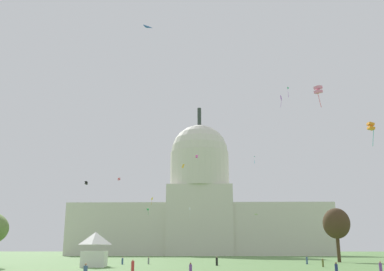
{
  "coord_description": "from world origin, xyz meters",
  "views": [
    {
      "loc": [
        2.5,
        -36.89,
        3.3
      ],
      "look_at": [
        -0.8,
        76.47,
        32.61
      ],
      "focal_mm": 40.8,
      "sensor_mm": 36.0,
      "label": 1
    }
  ],
  "objects_px": {
    "kite_pink_mid": "(318,90)",
    "kite_blue_high": "(146,29)",
    "capitol_building": "(200,208)",
    "kite_red_mid": "(119,179)",
    "kite_lime_low": "(257,215)",
    "kite_green_low": "(148,209)",
    "kite_orange_mid": "(371,126)",
    "person_purple_deep_crowd": "(191,269)",
    "kite_white_mid": "(190,210)",
    "person_purple_edge_east": "(381,269)",
    "person_black_front_center": "(217,261)",
    "kite_black_mid": "(86,183)",
    "kite_magenta_high": "(197,156)",
    "kite_violet_high": "(281,99)",
    "kite_gold_mid": "(183,166)",
    "kite_turquoise_high": "(289,89)",
    "event_tent": "(95,249)",
    "person_denim_lawn_far_right": "(122,261)",
    "person_olive_front_right": "(323,263)",
    "person_red_front_left": "(133,266)",
    "kite_yellow_mid": "(152,199)",
    "person_denim_back_center": "(307,260)",
    "kite_cyan_mid": "(255,158)",
    "tree_east_far": "(336,224)",
    "person_grey_back_right": "(149,261)",
    "person_teal_edge_west": "(105,261)",
    "person_navy_near_tree_east": "(336,270)"
  },
  "relations": [
    {
      "from": "person_denim_back_center",
      "to": "kite_green_low",
      "type": "xyz_separation_m",
      "value": [
        -43.21,
        72.98,
        16.82
      ]
    },
    {
      "from": "event_tent",
      "to": "kite_magenta_high",
      "type": "distance_m",
      "value": 88.0
    },
    {
      "from": "kite_orange_mid",
      "to": "person_black_front_center",
      "type": "bearing_deg",
      "value": 40.27
    },
    {
      "from": "person_grey_back_right",
      "to": "kite_violet_high",
      "type": "bearing_deg",
      "value": -35.63
    },
    {
      "from": "kite_magenta_high",
      "to": "tree_east_far",
      "type": "bearing_deg",
      "value": -41.09
    },
    {
      "from": "person_red_front_left",
      "to": "person_denim_lawn_far_right",
      "type": "xyz_separation_m",
      "value": [
        -6.39,
        26.27,
        -0.04
      ]
    },
    {
      "from": "capitol_building",
      "to": "kite_red_mid",
      "type": "height_order",
      "value": "capitol_building"
    },
    {
      "from": "kite_yellow_mid",
      "to": "person_olive_front_right",
      "type": "bearing_deg",
      "value": 38.93
    },
    {
      "from": "person_denim_lawn_far_right",
      "to": "kite_red_mid",
      "type": "xyz_separation_m",
      "value": [
        -16.87,
        77.66,
        29.13
      ]
    },
    {
      "from": "tree_east_far",
      "to": "kite_orange_mid",
      "type": "xyz_separation_m",
      "value": [
        -5.62,
        -41.8,
        12.92
      ]
    },
    {
      "from": "kite_gold_mid",
      "to": "kite_cyan_mid",
      "type": "bearing_deg",
      "value": 89.93
    },
    {
      "from": "kite_yellow_mid",
      "to": "kite_gold_mid",
      "type": "bearing_deg",
      "value": 37.2
    },
    {
      "from": "kite_turquoise_high",
      "to": "kite_blue_high",
      "type": "relative_size",
      "value": 1.58
    },
    {
      "from": "person_purple_deep_crowd",
      "to": "kite_yellow_mid",
      "type": "relative_size",
      "value": 0.57
    },
    {
      "from": "person_olive_front_right",
      "to": "kite_lime_low",
      "type": "bearing_deg",
      "value": -32.98
    },
    {
      "from": "person_purple_edge_east",
      "to": "kite_black_mid",
      "type": "relative_size",
      "value": 1.82
    },
    {
      "from": "person_purple_deep_crowd",
      "to": "kite_white_mid",
      "type": "distance_m",
      "value": 120.15
    },
    {
      "from": "kite_violet_high",
      "to": "kite_gold_mid",
      "type": "distance_m",
      "value": 35.52
    },
    {
      "from": "person_black_front_center",
      "to": "kite_blue_high",
      "type": "xyz_separation_m",
      "value": [
        -13.97,
        -7.87,
        45.56
      ]
    },
    {
      "from": "capitol_building",
      "to": "kite_lime_low",
      "type": "relative_size",
      "value": 83.61
    },
    {
      "from": "capitol_building",
      "to": "person_purple_deep_crowd",
      "type": "distance_m",
      "value": 143.08
    },
    {
      "from": "person_red_front_left",
      "to": "kite_blue_high",
      "type": "bearing_deg",
      "value": -101.78
    },
    {
      "from": "person_purple_deep_crowd",
      "to": "kite_lime_low",
      "type": "xyz_separation_m",
      "value": [
        19.22,
        88.63,
        13.13
      ]
    },
    {
      "from": "person_purple_deep_crowd",
      "to": "kite_cyan_mid",
      "type": "xyz_separation_m",
      "value": [
        18.55,
        81.85,
        31.08
      ]
    },
    {
      "from": "person_denim_lawn_far_right",
      "to": "kite_yellow_mid",
      "type": "bearing_deg",
      "value": -119.32
    },
    {
      "from": "kite_cyan_mid",
      "to": "kite_red_mid",
      "type": "xyz_separation_m",
      "value": [
        -50.66,
        30.85,
        -1.92
      ]
    },
    {
      "from": "person_denim_lawn_far_right",
      "to": "kite_blue_high",
      "type": "xyz_separation_m",
      "value": [
        5.4,
        -13.24,
        45.62
      ]
    },
    {
      "from": "kite_green_low",
      "to": "kite_black_mid",
      "type": "bearing_deg",
      "value": -142.26
    },
    {
      "from": "person_purple_edge_east",
      "to": "person_black_front_center",
      "type": "height_order",
      "value": "person_purple_edge_east"
    },
    {
      "from": "person_grey_back_right",
      "to": "kite_gold_mid",
      "type": "relative_size",
      "value": 1.09
    },
    {
      "from": "capitol_building",
      "to": "kite_violet_high",
      "type": "xyz_separation_m",
      "value": [
        23.91,
        -83.6,
        23.13
      ]
    },
    {
      "from": "tree_east_far",
      "to": "kite_green_low",
      "type": "xyz_separation_m",
      "value": [
        -53.88,
        59.59,
        8.61
      ]
    },
    {
      "from": "kite_white_mid",
      "to": "kite_violet_high",
      "type": "bearing_deg",
      "value": -33.89
    },
    {
      "from": "person_black_front_center",
      "to": "kite_turquoise_high",
      "type": "bearing_deg",
      "value": 135.68
    },
    {
      "from": "kite_pink_mid",
      "to": "kite_blue_high",
      "type": "bearing_deg",
      "value": 33.14
    },
    {
      "from": "kite_turquoise_high",
      "to": "kite_magenta_high",
      "type": "relative_size",
      "value": 2.59
    },
    {
      "from": "person_teal_edge_west",
      "to": "kite_magenta_high",
      "type": "distance_m",
      "value": 83.01
    },
    {
      "from": "kite_pink_mid",
      "to": "kite_lime_low",
      "type": "distance_m",
      "value": 77.82
    },
    {
      "from": "person_purple_edge_east",
      "to": "kite_magenta_high",
      "type": "relative_size",
      "value": 1.59
    },
    {
      "from": "person_navy_near_tree_east",
      "to": "kite_red_mid",
      "type": "xyz_separation_m",
      "value": [
        -49.14,
        117.87,
        29.04
      ]
    },
    {
      "from": "kite_black_mid",
      "to": "person_purple_deep_crowd",
      "type": "bearing_deg",
      "value": 153.65
    },
    {
      "from": "kite_red_mid",
      "to": "kite_turquoise_high",
      "type": "bearing_deg",
      "value": 0.93
    },
    {
      "from": "person_denim_lawn_far_right",
      "to": "kite_orange_mid",
      "type": "relative_size",
      "value": 0.39
    },
    {
      "from": "kite_lime_low",
      "to": "kite_yellow_mid",
      "type": "height_order",
      "value": "kite_yellow_mid"
    },
    {
      "from": "capitol_building",
      "to": "tree_east_far",
      "type": "distance_m",
      "value": 97.84
    },
    {
      "from": "person_denim_back_center",
      "to": "kite_cyan_mid",
      "type": "bearing_deg",
      "value": 126.4
    },
    {
      "from": "event_tent",
      "to": "person_denim_lawn_far_right",
      "type": "relative_size",
      "value": 4.95
    },
    {
      "from": "kite_black_mid",
      "to": "kite_red_mid",
      "type": "bearing_deg",
      "value": -52.31
    },
    {
      "from": "kite_green_low",
      "to": "kite_orange_mid",
      "type": "bearing_deg",
      "value": -102.6
    },
    {
      "from": "kite_yellow_mid",
      "to": "capitol_building",
      "type": "bearing_deg",
      "value": 170.41
    }
  ]
}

